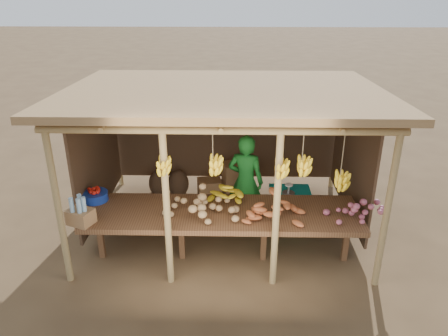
{
  "coord_description": "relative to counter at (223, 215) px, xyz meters",
  "views": [
    {
      "loc": [
        0.14,
        -6.36,
        3.89
      ],
      "look_at": [
        0.0,
        0.0,
        1.05
      ],
      "focal_mm": 35.0,
      "sensor_mm": 36.0,
      "label": 1
    }
  ],
  "objects": [
    {
      "name": "tarp_crate",
      "position": [
        1.09,
        1.0,
        -0.41
      ],
      "size": [
        0.67,
        0.58,
        0.8
      ],
      "color": "brown",
      "rests_on": "ground"
    },
    {
      "name": "bottle_box",
      "position": [
        -1.9,
        -0.37,
        0.22
      ],
      "size": [
        0.4,
        0.36,
        0.41
      ],
      "color": "#936942",
      "rests_on": "counter"
    },
    {
      "name": "carton_stack",
      "position": [
        0.03,
        1.93,
        -0.43
      ],
      "size": [
        0.98,
        0.45,
        0.69
      ],
      "color": "#936942",
      "rests_on": "ground"
    },
    {
      "name": "burlap_sacks",
      "position": [
        -1.09,
        2.12,
        -0.5
      ],
      "size": [
        0.77,
        0.41,
        0.55
      ],
      "color": "#4E3724",
      "rests_on": "ground"
    },
    {
      "name": "banana_pile",
      "position": [
        0.09,
        0.23,
        0.24
      ],
      "size": [
        0.7,
        0.57,
        0.35
      ],
      "primitive_type": null,
      "rotation": [
        0.0,
        0.0,
        -0.39
      ],
      "color": "gold",
      "rests_on": "counter"
    },
    {
      "name": "tomato_basin",
      "position": [
        -1.9,
        0.29,
        0.14
      ],
      "size": [
        0.37,
        0.37,
        0.2
      ],
      "rotation": [
        0.0,
        0.0,
        -0.26
      ],
      "color": "navy",
      "rests_on": "counter"
    },
    {
      "name": "counter",
      "position": [
        0.0,
        0.0,
        0.0
      ],
      "size": [
        3.9,
        1.05,
        0.8
      ],
      "color": "brown",
      "rests_on": "ground"
    },
    {
      "name": "ground",
      "position": [
        -0.0,
        0.95,
        -0.74
      ],
      "size": [
        60.0,
        60.0,
        0.0
      ],
      "primitive_type": "plane",
      "color": "brown",
      "rests_on": "ground"
    },
    {
      "name": "vendor",
      "position": [
        0.35,
        0.96,
        0.07
      ],
      "size": [
        0.67,
        0.53,
        1.61
      ],
      "primitive_type": "imported",
      "rotation": [
        0.0,
        0.0,
        2.87
      ],
      "color": "#176A21",
      "rests_on": "ground"
    },
    {
      "name": "onion_heap",
      "position": [
        1.9,
        -0.13,
        0.24
      ],
      "size": [
        1.0,
        0.7,
        0.36
      ],
      "primitive_type": null,
      "rotation": [
        0.0,
        0.0,
        -0.18
      ],
      "color": "#A75164",
      "rests_on": "counter"
    },
    {
      "name": "stall_structure",
      "position": [
        0.05,
        0.9,
        1.17
      ],
      "size": [
        4.7,
        3.5,
        2.43
      ],
      "color": "#A48754",
      "rests_on": "ground"
    },
    {
      "name": "potato_heap",
      "position": [
        -0.29,
        -0.07,
        0.25
      ],
      "size": [
        1.08,
        0.67,
        0.37
      ],
      "primitive_type": null,
      "rotation": [
        0.0,
        0.0,
        0.04
      ],
      "color": "#A68255",
      "rests_on": "counter"
    },
    {
      "name": "sweet_potato_heap",
      "position": [
        0.68,
        -0.14,
        0.24
      ],
      "size": [
        0.88,
        0.56,
        0.35
      ],
      "primitive_type": null,
      "rotation": [
        0.0,
        0.0,
        -0.06
      ],
      "color": "#AE572C",
      "rests_on": "counter"
    }
  ]
}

